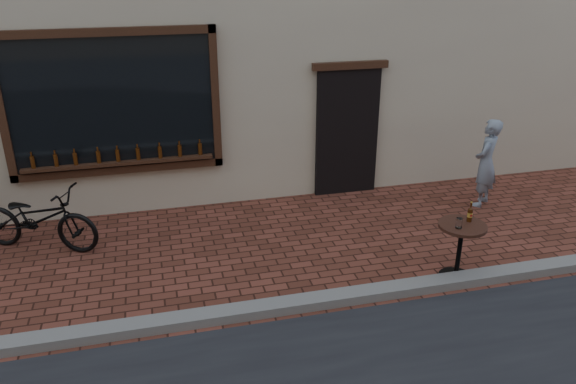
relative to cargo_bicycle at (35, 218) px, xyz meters
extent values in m
plane|color=#4C2418|center=(3.09, -2.56, -0.49)|extent=(90.00, 90.00, 0.00)
cube|color=slate|center=(3.09, -2.36, -0.43)|extent=(90.00, 0.25, 0.12)
cube|color=black|center=(1.19, 0.89, 1.36)|extent=(3.00, 0.06, 2.00)
cube|color=black|center=(1.19, 0.87, 2.42)|extent=(3.24, 0.10, 0.12)
cube|color=black|center=(1.19, 0.87, 0.30)|extent=(3.24, 0.10, 0.12)
cube|color=black|center=(-0.37, 0.87, 1.36)|extent=(0.12, 0.10, 2.24)
cube|color=black|center=(2.75, 0.87, 1.36)|extent=(0.12, 0.10, 2.24)
cube|color=black|center=(1.19, 0.82, 0.43)|extent=(2.90, 0.16, 0.05)
cube|color=black|center=(4.99, 0.90, 0.61)|extent=(1.10, 0.10, 2.20)
cube|color=black|center=(4.99, 0.87, 1.77)|extent=(1.30, 0.10, 0.12)
cylinder|color=#3D1C07|center=(-0.06, 0.82, 0.55)|extent=(0.06, 0.06, 0.19)
cylinder|color=#3D1C07|center=(0.25, 0.82, 0.55)|extent=(0.06, 0.06, 0.19)
cylinder|color=#3D1C07|center=(0.57, 0.82, 0.55)|extent=(0.06, 0.06, 0.19)
cylinder|color=#3D1C07|center=(0.88, 0.82, 0.55)|extent=(0.06, 0.06, 0.19)
cylinder|color=#3D1C07|center=(1.19, 0.82, 0.55)|extent=(0.06, 0.06, 0.19)
cylinder|color=#3D1C07|center=(1.50, 0.82, 0.55)|extent=(0.06, 0.06, 0.19)
cylinder|color=#3D1C07|center=(1.82, 0.82, 0.55)|extent=(0.06, 0.06, 0.19)
cylinder|color=#3D1C07|center=(2.13, 0.82, 0.55)|extent=(0.06, 0.06, 0.19)
cylinder|color=#3D1C07|center=(2.44, 0.82, 0.55)|extent=(0.06, 0.06, 0.19)
imported|color=black|center=(0.03, -0.01, -0.01)|extent=(1.92, 1.32, 0.96)
cylinder|color=black|center=(5.45, -2.21, -0.47)|extent=(0.45, 0.45, 0.03)
cylinder|color=black|center=(5.45, -2.21, -0.10)|extent=(0.06, 0.06, 0.72)
cylinder|color=black|center=(5.45, -2.21, 0.28)|extent=(0.61, 0.61, 0.04)
cylinder|color=gold|center=(5.58, -2.15, 0.39)|extent=(0.06, 0.06, 0.06)
cylinder|color=white|center=(5.35, -2.28, 0.36)|extent=(0.08, 0.08, 0.13)
imported|color=gray|center=(7.06, -0.17, 0.26)|extent=(0.65, 0.62, 1.50)
camera|label=1|loc=(1.75, -7.85, 3.49)|focal=35.00mm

